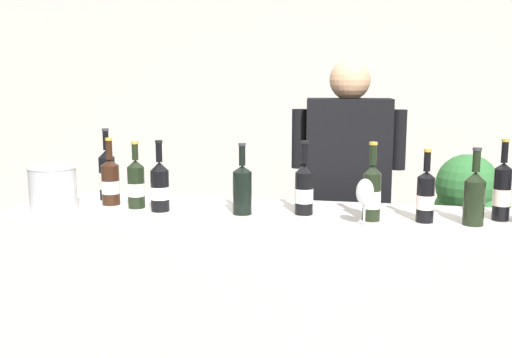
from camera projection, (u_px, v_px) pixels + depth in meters
The scene contains 16 objects.
wall_back at pixel (331, 100), 5.02m from camera, with size 8.00×0.10×2.80m, color beige.
counter at pixel (287, 320), 2.66m from camera, with size 2.52×0.62×0.99m, color beige.
wine_bottle_0 at pixel (160, 186), 2.61m from camera, with size 0.08×0.08×0.32m.
wine_bottle_2 at pixel (426, 196), 2.41m from camera, with size 0.07×0.07×0.30m.
wine_bottle_3 at pixel (242, 188), 2.55m from camera, with size 0.08×0.08×0.31m.
wine_bottle_4 at pixel (502, 191), 2.44m from camera, with size 0.07×0.07×0.34m.
wine_bottle_5 at pixel (136, 184), 2.68m from camera, with size 0.08×0.08×0.31m.
wine_bottle_6 at pixel (107, 175), 2.87m from camera, with size 0.08×0.08×0.35m.
wine_bottle_7 at pixel (474, 196), 2.36m from camera, with size 0.08×0.08×0.32m.
wine_bottle_8 at pixel (304, 188), 2.55m from camera, with size 0.08×0.08×0.32m.
wine_bottle_9 at pixel (111, 182), 2.75m from camera, with size 0.08×0.08×0.32m.
wine_bottle_10 at pixel (372, 192), 2.43m from camera, with size 0.07×0.07×0.33m.
wine_glass at pixel (365, 194), 2.33m from camera, with size 0.07×0.07×0.19m.
ice_bucket at pixel (53, 187), 2.66m from camera, with size 0.22×0.22×0.20m.
person_server at pixel (346, 222), 3.15m from camera, with size 0.59×0.28×1.68m.
potted_shrub at pixel (468, 222), 3.68m from camera, with size 0.48×0.51×1.13m.
Camera 1 is at (0.34, -2.50, 1.57)m, focal length 41.07 mm.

